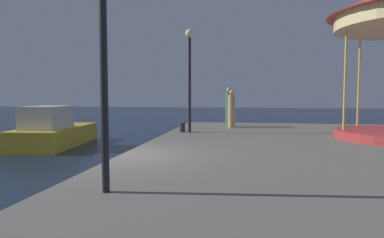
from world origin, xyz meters
TOP-DOWN VIEW (x-y plane):
  - ground_plane at (0.00, 0.00)m, footprint 120.00×120.00m
  - quay_dock at (6.10, 0.00)m, footprint 12.21×22.11m
  - motorboat_yellow at (-5.57, 5.88)m, footprint 2.76×5.41m
  - lamp_post_mid_promenade at (0.93, 5.53)m, footprint 0.36×0.36m
  - bollard_south at (0.59, 5.64)m, footprint 0.24×0.24m
  - person_by_the_water at (2.60, 8.03)m, footprint 0.34×0.34m
  - person_near_carousel at (2.43, 8.82)m, footprint 0.34×0.34m

SIDE VIEW (x-z plane):
  - ground_plane at x=0.00m, z-range 0.00..0.00m
  - quay_dock at x=6.10m, z-range 0.00..0.80m
  - motorboat_yellow at x=-5.57m, z-range -0.25..1.64m
  - bollard_south at x=0.59m, z-range 0.80..1.20m
  - person_by_the_water at x=2.60m, z-range 0.74..2.59m
  - person_near_carousel at x=2.43m, z-range 0.74..2.73m
  - lamp_post_mid_promenade at x=0.93m, z-range 1.59..5.93m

